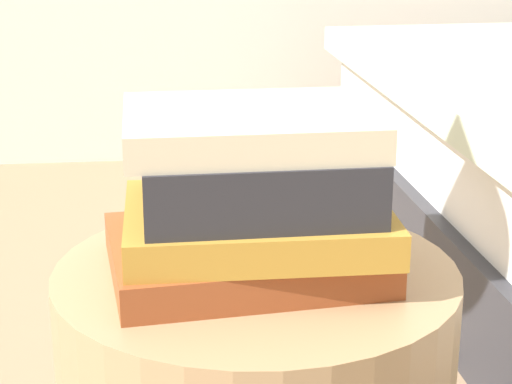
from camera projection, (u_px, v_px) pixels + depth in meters
name	position (u px, v px, depth m)	size (l,w,h in m)	color
book_rust	(245.00, 253.00, 0.93)	(0.27, 0.21, 0.04)	#994723
book_ochre	(258.00, 223.00, 0.91)	(0.26, 0.19, 0.04)	#B7842D
book_charcoal	(257.00, 176.00, 0.90)	(0.22, 0.18, 0.06)	#28282D
book_cream	(250.00, 127.00, 0.89)	(0.24, 0.19, 0.03)	beige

